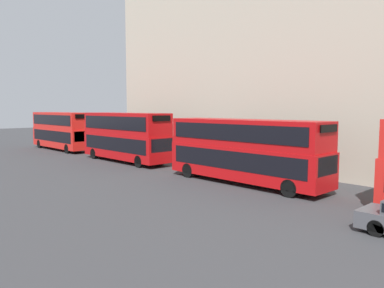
% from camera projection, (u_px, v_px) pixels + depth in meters
% --- Properties ---
extents(bus_second_in_queue, '(2.59, 11.33, 4.13)m').
position_uv_depth(bus_second_in_queue, '(244.00, 148.00, 23.89)').
color(bus_second_in_queue, '#B20C0F').
rests_on(bus_second_in_queue, ground).
extents(bus_third_in_queue, '(2.59, 10.65, 4.43)m').
position_uv_depth(bus_third_in_queue, '(125.00, 135.00, 33.85)').
color(bus_third_in_queue, '#B20C0F').
rests_on(bus_third_in_queue, ground).
extents(bus_trailing, '(2.59, 10.89, 4.36)m').
position_uv_depth(bus_trailing, '(62.00, 129.00, 43.53)').
color(bus_trailing, red).
rests_on(bus_trailing, ground).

